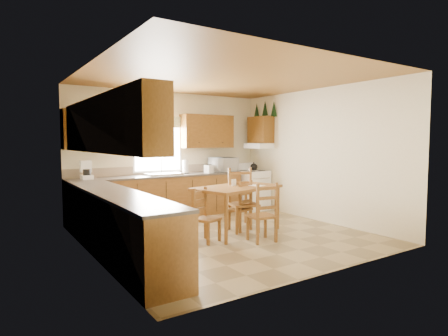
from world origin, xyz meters
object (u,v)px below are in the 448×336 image
chair_far_right (244,200)px  chair_near_right (239,206)px  microwave (223,165)px  chair_far_left (207,215)px  stove (253,190)px  dining_table (237,209)px  chair_near_left (262,212)px

chair_far_right → chair_near_right: bearing=121.7°
microwave → chair_far_left: size_ratio=0.64×
stove → chair_far_left: (-2.37, -1.86, -0.02)m
dining_table → chair_far_right: 0.21m
chair_near_left → microwave: bearing=-101.9°
dining_table → chair_near_right: chair_near_right is taller
chair_near_left → chair_near_right: 0.83m
microwave → dining_table: size_ratio=0.36×
microwave → dining_table: bearing=-119.3°
chair_near_right → chair_far_right: (0.03, -0.10, 0.11)m
chair_far_left → chair_near_left: bearing=-52.7°
chair_far_right → stove: bearing=63.2°
microwave → chair_near_left: (-0.93, -2.56, -0.60)m
chair_near_right → dining_table: bearing=26.7°
chair_near_right → chair_far_left: 0.96m
stove → chair_far_right: size_ratio=0.81×
chair_near_right → chair_far_right: size_ratio=0.81×
stove → chair_near_left: size_ratio=0.95×
chair_far_right → chair_far_left: bearing=-149.7°
microwave → dining_table: (-0.93, -1.86, -0.67)m
stove → dining_table: 2.28m
dining_table → chair_near_right: 0.17m
microwave → chair_near_right: size_ratio=0.61×
chair_far_left → chair_far_right: size_ratio=0.77×
dining_table → chair_near_left: size_ratio=1.61×
microwave → chair_near_left: microwave is taller
chair_far_right → dining_table: bearing=-160.9°
dining_table → chair_far_left: bearing=-176.9°
dining_table → chair_near_left: 0.71m
chair_near_left → chair_near_right: bearing=-90.9°
microwave → dining_table: microwave is taller
dining_table → chair_far_right: size_ratio=1.37×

